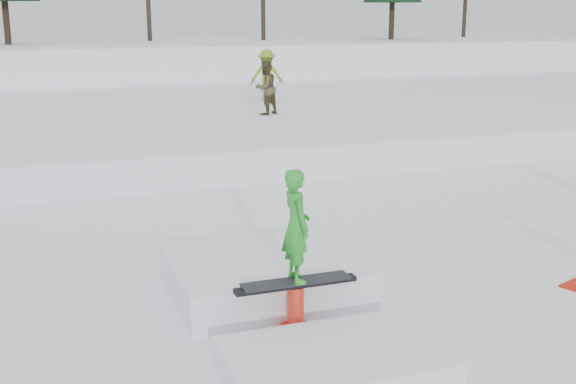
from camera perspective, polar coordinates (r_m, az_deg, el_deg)
name	(u,v)px	position (r m, az deg, el deg)	size (l,w,h in m)	color
ground	(303,305)	(10.12, 1.20, -8.91)	(120.00, 120.00, 0.00)	white
snow_berm	(94,66)	(38.93, -15.06, 9.60)	(60.00, 14.00, 2.40)	white
snow_midrise	(134,119)	(25.17, -12.04, 5.70)	(50.00, 18.00, 0.80)	white
walker_olive	(266,88)	(22.62, -1.78, 8.24)	(0.81, 0.63, 1.67)	#413A21
walker_ygreen	(267,75)	(26.35, -1.68, 9.22)	(1.17, 0.67, 1.80)	olive
jib_rail_feature	(281,292)	(9.73, -0.56, -7.94)	(2.60, 4.40, 2.11)	white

